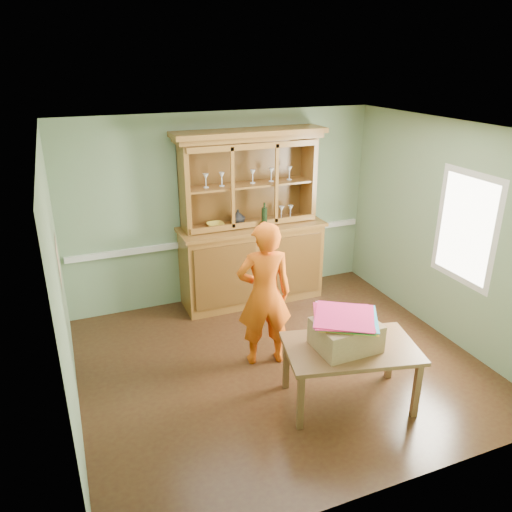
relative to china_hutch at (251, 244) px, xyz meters
name	(u,v)px	position (x,y,z in m)	size (l,w,h in m)	color
floor	(279,364)	(-0.31, -1.72, -0.86)	(4.50, 4.50, 0.00)	#432B15
ceiling	(284,131)	(-0.31, -1.72, 1.84)	(4.50, 4.50, 0.00)	white
wall_back	(223,209)	(-0.31, 0.28, 0.49)	(4.50, 4.50, 0.00)	gray
wall_left	(60,292)	(-2.56, -1.72, 0.49)	(4.00, 4.00, 0.00)	gray
wall_right	(447,232)	(1.94, -1.72, 0.49)	(4.00, 4.00, 0.00)	gray
wall_front	(395,354)	(-0.31, -3.72, 0.49)	(4.50, 4.50, 0.00)	gray
chair_rail	(225,239)	(-0.31, 0.26, 0.04)	(4.41, 0.05, 0.08)	white
framed_map	(59,261)	(-2.54, -1.42, 0.69)	(0.03, 0.60, 0.46)	#342015
window_panel	(465,228)	(1.92, -2.02, 0.64)	(0.03, 0.96, 1.36)	white
china_hutch	(251,244)	(0.00, 0.00, 0.00)	(2.10, 0.69, 2.47)	brown
dining_table	(351,353)	(0.07, -2.60, -0.28)	(1.47, 1.07, 0.66)	brown
cardboard_box	(346,335)	(0.01, -2.58, -0.06)	(0.61, 0.49, 0.28)	#A58155
kite_stack	(346,318)	(0.02, -2.55, 0.11)	(0.77, 0.77, 0.05)	orange
person	(264,295)	(-0.45, -1.58, 0.00)	(0.63, 0.42, 1.74)	#E4570E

